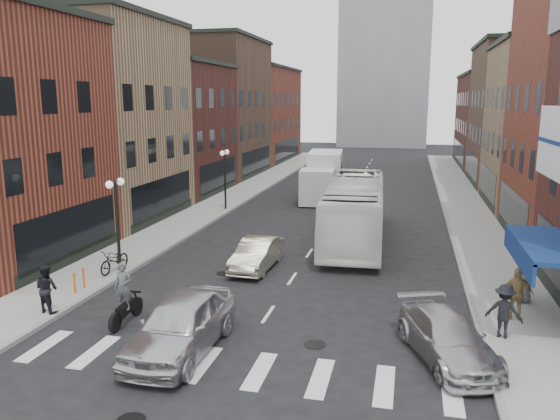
% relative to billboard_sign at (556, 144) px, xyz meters
% --- Properties ---
extents(ground, '(160.00, 160.00, 0.00)m').
position_rel_billboard_sign_xyz_m(ground, '(-8.59, -0.50, -6.13)').
color(ground, black).
rests_on(ground, ground).
extents(sidewalk_left, '(3.00, 74.00, 0.15)m').
position_rel_billboard_sign_xyz_m(sidewalk_left, '(-17.09, 21.50, -6.06)').
color(sidewalk_left, gray).
rests_on(sidewalk_left, ground).
extents(sidewalk_right, '(3.00, 74.00, 0.15)m').
position_rel_billboard_sign_xyz_m(sidewalk_right, '(-0.09, 21.50, -6.06)').
color(sidewalk_right, gray).
rests_on(sidewalk_right, ground).
extents(curb_left, '(0.20, 74.00, 0.16)m').
position_rel_billboard_sign_xyz_m(curb_left, '(-15.59, 21.50, -6.13)').
color(curb_left, gray).
rests_on(curb_left, ground).
extents(curb_right, '(0.20, 74.00, 0.16)m').
position_rel_billboard_sign_xyz_m(curb_right, '(-1.59, 21.50, -6.13)').
color(curb_right, gray).
rests_on(curb_right, ground).
extents(crosswalk_stripes, '(12.00, 2.20, 0.01)m').
position_rel_billboard_sign_xyz_m(crosswalk_stripes, '(-8.59, -3.50, -6.13)').
color(crosswalk_stripes, silver).
rests_on(crosswalk_stripes, ground).
extents(bldg_left_mid_a, '(10.30, 10.20, 12.30)m').
position_rel_billboard_sign_xyz_m(bldg_left_mid_a, '(-23.58, 13.50, 0.02)').
color(bldg_left_mid_a, '#8B6C4D').
rests_on(bldg_left_mid_a, ground).
extents(bldg_left_mid_b, '(10.30, 10.20, 10.30)m').
position_rel_billboard_sign_xyz_m(bldg_left_mid_b, '(-23.58, 23.50, -0.98)').
color(bldg_left_mid_b, '#441F18').
rests_on(bldg_left_mid_b, ground).
extents(bldg_left_far_a, '(10.30, 12.20, 13.30)m').
position_rel_billboard_sign_xyz_m(bldg_left_far_a, '(-23.58, 34.50, 0.52)').
color(bldg_left_far_a, '#4E3427').
rests_on(bldg_left_far_a, ground).
extents(bldg_left_far_b, '(10.30, 16.20, 11.30)m').
position_rel_billboard_sign_xyz_m(bldg_left_far_b, '(-23.58, 48.50, -0.48)').
color(bldg_left_far_b, brown).
rests_on(bldg_left_far_b, ground).
extents(bldg_right_far_a, '(10.30, 12.20, 12.30)m').
position_rel_billboard_sign_xyz_m(bldg_right_far_a, '(6.41, 34.50, 0.02)').
color(bldg_right_far_a, '#4E3427').
rests_on(bldg_right_far_a, ground).
extents(bldg_right_far_b, '(10.30, 16.20, 10.30)m').
position_rel_billboard_sign_xyz_m(bldg_right_far_b, '(6.41, 48.50, -0.98)').
color(bldg_right_far_b, '#441F18').
rests_on(bldg_right_far_b, ground).
extents(awning_blue, '(1.80, 5.00, 0.78)m').
position_rel_billboard_sign_xyz_m(awning_blue, '(0.34, 2.00, -3.50)').
color(awning_blue, navy).
rests_on(awning_blue, ground).
extents(billboard_sign, '(1.52, 3.00, 3.70)m').
position_rel_billboard_sign_xyz_m(billboard_sign, '(0.00, 0.00, 0.00)').
color(billboard_sign, black).
rests_on(billboard_sign, ground).
extents(streetlamp_near, '(0.32, 1.22, 4.11)m').
position_rel_billboard_sign_xyz_m(streetlamp_near, '(-15.99, 3.50, -3.22)').
color(streetlamp_near, black).
rests_on(streetlamp_near, ground).
extents(streetlamp_far, '(0.32, 1.22, 4.11)m').
position_rel_billboard_sign_xyz_m(streetlamp_far, '(-15.99, 17.50, -3.22)').
color(streetlamp_far, black).
rests_on(streetlamp_far, ground).
extents(bike_rack, '(0.08, 0.68, 0.80)m').
position_rel_billboard_sign_xyz_m(bike_rack, '(-16.19, 0.80, -5.58)').
color(bike_rack, '#D8590C').
rests_on(bike_rack, sidewalk_left).
extents(box_truck, '(2.91, 8.20, 3.49)m').
position_rel_billboard_sign_xyz_m(box_truck, '(-10.31, 23.61, -4.41)').
color(box_truck, silver).
rests_on(box_truck, ground).
extents(motorcycle_rider, '(0.62, 2.10, 2.14)m').
position_rel_billboard_sign_xyz_m(motorcycle_rider, '(-13.02, -1.39, -5.13)').
color(motorcycle_rider, black).
rests_on(motorcycle_rider, ground).
extents(transit_bus, '(3.42, 12.22, 3.37)m').
position_rel_billboard_sign_xyz_m(transit_bus, '(-6.69, 11.49, -4.45)').
color(transit_bus, white).
rests_on(transit_bus, ground).
extents(sedan_left_near, '(2.13, 5.08, 1.72)m').
position_rel_billboard_sign_xyz_m(sedan_left_near, '(-10.37, -2.86, -5.27)').
color(sedan_left_near, silver).
rests_on(sedan_left_near, ground).
extents(sedan_left_far, '(1.56, 4.12, 1.34)m').
position_rel_billboard_sign_xyz_m(sedan_left_far, '(-10.41, 5.50, -5.46)').
color(sedan_left_far, beige).
rests_on(sedan_left_far, ground).
extents(curb_car, '(3.30, 4.85, 1.30)m').
position_rel_billboard_sign_xyz_m(curb_car, '(-2.72, -1.55, -5.48)').
color(curb_car, '#ADAEB2').
rests_on(curb_car, ground).
extents(parked_bicycle, '(0.83, 1.96, 1.00)m').
position_rel_billboard_sign_xyz_m(parked_bicycle, '(-16.09, 3.27, -5.48)').
color(parked_bicycle, black).
rests_on(parked_bicycle, sidewalk_left).
extents(ped_left_solo, '(0.90, 0.63, 1.69)m').
position_rel_billboard_sign_xyz_m(ped_left_solo, '(-15.99, -1.38, -5.14)').
color(ped_left_solo, black).
rests_on(ped_left_solo, sidewalk_left).
extents(ped_right_a, '(1.21, 0.84, 1.69)m').
position_rel_billboard_sign_xyz_m(ped_right_a, '(-0.97, 0.09, -5.14)').
color(ped_right_a, black).
rests_on(ped_right_a, sidewalk_right).
extents(ped_right_b, '(1.05, 0.53, 1.78)m').
position_rel_billboard_sign_xyz_m(ped_right_b, '(-0.33, 1.67, -5.09)').
color(ped_right_b, olive).
rests_on(ped_right_b, sidewalk_right).
extents(ped_right_c, '(0.81, 0.54, 1.63)m').
position_rel_billboard_sign_xyz_m(ped_right_c, '(0.20, 3.47, -5.17)').
color(ped_right_c, slate).
rests_on(ped_right_c, sidewalk_right).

